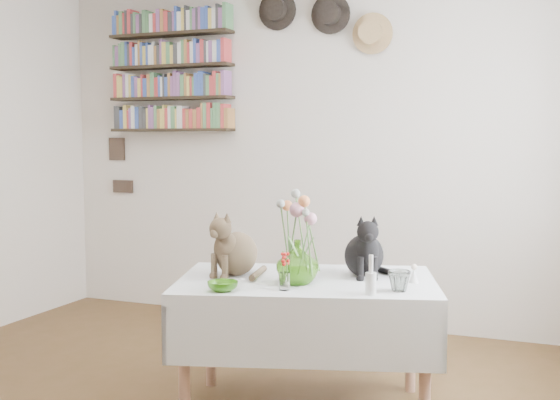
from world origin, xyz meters
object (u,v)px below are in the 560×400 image
at_px(tabby_cat, 237,242).
at_px(dining_table, 307,312).
at_px(bookshelf_unit, 171,72).
at_px(flower_vase, 298,262).
at_px(black_cat, 364,244).

bearing_deg(tabby_cat, dining_table, 19.13).
xyz_separation_m(dining_table, bookshelf_unit, (-1.64, 1.54, 1.34)).
bearing_deg(bookshelf_unit, tabby_cat, -50.76).
relative_size(flower_vase, bookshelf_unit, 0.21).
bearing_deg(dining_table, tabby_cat, -175.81).
bearing_deg(black_cat, flower_vase, -150.30).
bearing_deg(dining_table, flower_vase, -91.07).
height_order(dining_table, flower_vase, flower_vase).
height_order(dining_table, tabby_cat, tabby_cat).
bearing_deg(tabby_cat, flower_vase, -0.17).
distance_m(dining_table, black_cat, 0.44).
xyz_separation_m(flower_vase, bookshelf_unit, (-1.64, 1.66, 1.08)).
relative_size(dining_table, black_cat, 4.47).
distance_m(flower_vase, bookshelf_unit, 2.57).
bearing_deg(tabby_cat, black_cat, 34.74).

